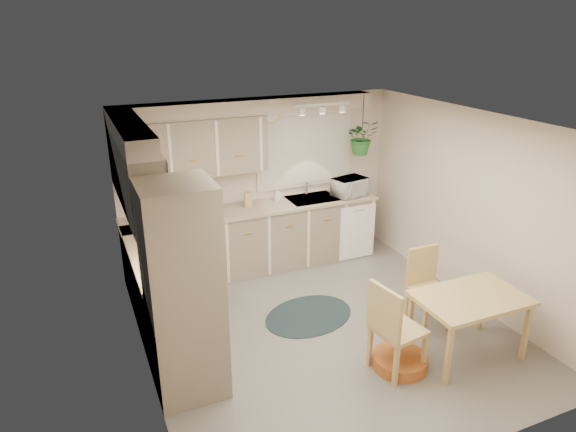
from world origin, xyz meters
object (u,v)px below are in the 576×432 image
(microwave, at_px, (350,185))
(dining_table, at_px, (467,326))
(pet_bed, at_px, (400,361))
(chair_back, at_px, (431,289))
(braided_rug, at_px, (309,315))
(chair_left, at_px, (399,327))

(microwave, bearing_deg, dining_table, -105.24)
(pet_bed, relative_size, microwave, 1.16)
(chair_back, xyz_separation_m, braided_rug, (-1.21, 0.71, -0.46))
(chair_left, distance_m, pet_bed, 0.44)
(dining_table, height_order, microwave, microwave)
(chair_left, distance_m, chair_back, 1.00)
(chair_left, xyz_separation_m, pet_bed, (0.06, 0.01, -0.44))
(chair_left, distance_m, braided_rug, 1.41)
(chair_back, height_order, pet_bed, chair_back)
(dining_table, distance_m, braided_rug, 1.84)
(pet_bed, height_order, microwave, microwave)
(chair_back, height_order, braided_rug, chair_back)
(braided_rug, height_order, pet_bed, pet_bed)
(chair_left, relative_size, braided_rug, 0.87)
(chair_left, xyz_separation_m, braided_rug, (-0.38, 1.27, -0.50))
(chair_left, bearing_deg, chair_back, 114.89)
(dining_table, xyz_separation_m, microwave, (0.11, 2.73, 0.75))
(braided_rug, bearing_deg, microwave, 46.42)
(chair_back, distance_m, braided_rug, 1.48)
(chair_back, bearing_deg, pet_bed, 35.93)
(chair_back, xyz_separation_m, microwave, (0.10, 2.09, 0.64))
(dining_table, bearing_deg, braided_rug, 131.82)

